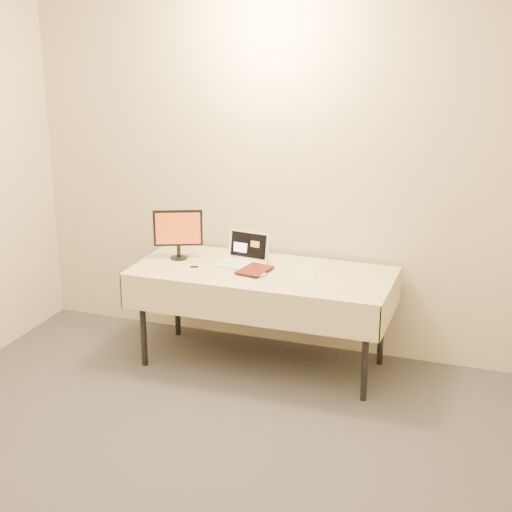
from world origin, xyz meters
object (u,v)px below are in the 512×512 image
(table, at_px, (263,279))
(book, at_px, (243,253))
(laptop, at_px, (244,257))
(monitor, at_px, (178,230))

(table, xyz_separation_m, book, (-0.14, -0.03, 0.19))
(table, relative_size, book, 7.28)
(laptop, relative_size, book, 1.39)
(table, relative_size, monitor, 4.97)
(monitor, xyz_separation_m, book, (0.54, -0.08, -0.09))
(monitor, bearing_deg, book, -31.53)
(monitor, height_order, book, monitor)
(monitor, bearing_deg, table, -27.00)
(monitor, distance_m, book, 0.56)
(table, bearing_deg, laptop, 151.42)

